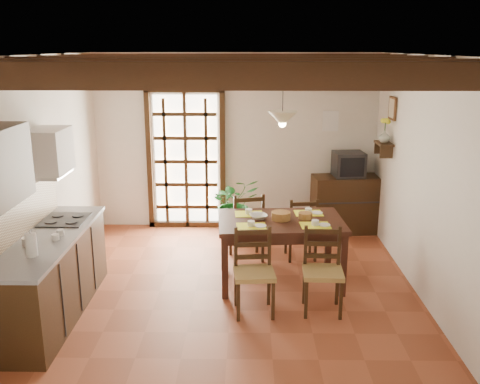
{
  "coord_description": "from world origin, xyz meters",
  "views": [
    {
      "loc": [
        0.2,
        -5.97,
        2.89
      ],
      "look_at": [
        0.1,
        0.4,
        1.15
      ],
      "focal_mm": 40.0,
      "sensor_mm": 36.0,
      "label": 1
    }
  ],
  "objects_px": {
    "sideboard": "(346,204)",
    "crt_tv": "(349,165)",
    "kitchen_counter": "(51,275)",
    "chair_far_right": "(301,239)",
    "chair_near_left": "(254,287)",
    "potted_plant": "(235,203)",
    "chair_far_left": "(246,238)",
    "dining_table": "(281,228)",
    "chair_near_right": "(322,286)",
    "pendant_lamp": "(282,117)"
  },
  "relations": [
    {
      "from": "sideboard",
      "to": "crt_tv",
      "type": "height_order",
      "value": "crt_tv"
    },
    {
      "from": "kitchen_counter",
      "to": "chair_far_right",
      "type": "bearing_deg",
      "value": 30.28
    },
    {
      "from": "chair_near_left",
      "to": "potted_plant",
      "type": "relative_size",
      "value": 0.46
    },
    {
      "from": "chair_far_left",
      "to": "dining_table",
      "type": "bearing_deg",
      "value": 107.25
    },
    {
      "from": "chair_near_left",
      "to": "crt_tv",
      "type": "height_order",
      "value": "crt_tv"
    },
    {
      "from": "chair_near_right",
      "to": "chair_far_left",
      "type": "xyz_separation_m",
      "value": [
        -0.85,
        1.52,
        0.01
      ]
    },
    {
      "from": "chair_near_left",
      "to": "chair_far_right",
      "type": "distance_m",
      "value": 1.74
    },
    {
      "from": "kitchen_counter",
      "to": "chair_far_left",
      "type": "bearing_deg",
      "value": 37.62
    },
    {
      "from": "potted_plant",
      "to": "chair_far_right",
      "type": "bearing_deg",
      "value": -39.33
    },
    {
      "from": "chair_near_right",
      "to": "dining_table",
      "type": "bearing_deg",
      "value": 121.88
    },
    {
      "from": "chair_near_left",
      "to": "chair_far_left",
      "type": "distance_m",
      "value": 1.56
    },
    {
      "from": "kitchen_counter",
      "to": "chair_near_right",
      "type": "bearing_deg",
      "value": 2.47
    },
    {
      "from": "sideboard",
      "to": "crt_tv",
      "type": "relative_size",
      "value": 2.17
    },
    {
      "from": "kitchen_counter",
      "to": "pendant_lamp",
      "type": "xyz_separation_m",
      "value": [
        2.56,
        0.99,
        1.6
      ]
    },
    {
      "from": "kitchen_counter",
      "to": "dining_table",
      "type": "relative_size",
      "value": 1.42
    },
    {
      "from": "chair_far_left",
      "to": "crt_tv",
      "type": "distance_m",
      "value": 2.13
    },
    {
      "from": "chair_near_right",
      "to": "chair_far_left",
      "type": "height_order",
      "value": "chair_far_left"
    },
    {
      "from": "dining_table",
      "to": "chair_far_left",
      "type": "height_order",
      "value": "chair_far_left"
    },
    {
      "from": "dining_table",
      "to": "chair_near_left",
      "type": "xyz_separation_m",
      "value": [
        -0.34,
        -0.8,
        -0.42
      ]
    },
    {
      "from": "chair_near_right",
      "to": "chair_near_left",
      "type": "bearing_deg",
      "value": -174.25
    },
    {
      "from": "dining_table",
      "to": "potted_plant",
      "type": "xyz_separation_m",
      "value": [
        -0.61,
        1.58,
        -0.15
      ]
    },
    {
      "from": "kitchen_counter",
      "to": "dining_table",
      "type": "xyz_separation_m",
      "value": [
        2.56,
        0.89,
        0.25
      ]
    },
    {
      "from": "dining_table",
      "to": "chair_near_left",
      "type": "distance_m",
      "value": 0.97
    },
    {
      "from": "chair_far_left",
      "to": "crt_tv",
      "type": "xyz_separation_m",
      "value": [
        1.59,
        1.17,
        0.8
      ]
    },
    {
      "from": "pendant_lamp",
      "to": "sideboard",
      "type": "bearing_deg",
      "value": 57.58
    },
    {
      "from": "chair_far_left",
      "to": "pendant_lamp",
      "type": "xyz_separation_m",
      "value": [
        0.42,
        -0.66,
        1.77
      ]
    },
    {
      "from": "chair_far_right",
      "to": "sideboard",
      "type": "height_order",
      "value": "sideboard"
    },
    {
      "from": "dining_table",
      "to": "chair_far_right",
      "type": "xyz_separation_m",
      "value": [
        0.34,
        0.8,
        -0.44
      ]
    },
    {
      "from": "kitchen_counter",
      "to": "potted_plant",
      "type": "bearing_deg",
      "value": 51.57
    },
    {
      "from": "chair_near_right",
      "to": "chair_far_right",
      "type": "distance_m",
      "value": 1.56
    },
    {
      "from": "crt_tv",
      "to": "potted_plant",
      "type": "height_order",
      "value": "potted_plant"
    },
    {
      "from": "chair_near_left",
      "to": "crt_tv",
      "type": "distance_m",
      "value": 3.22
    },
    {
      "from": "crt_tv",
      "to": "pendant_lamp",
      "type": "relative_size",
      "value": 0.59
    },
    {
      "from": "dining_table",
      "to": "crt_tv",
      "type": "height_order",
      "value": "crt_tv"
    },
    {
      "from": "chair_far_left",
      "to": "chair_near_right",
      "type": "bearing_deg",
      "value": 107.35
    },
    {
      "from": "sideboard",
      "to": "chair_far_right",
      "type": "bearing_deg",
      "value": -132.19
    },
    {
      "from": "chair_near_right",
      "to": "crt_tv",
      "type": "relative_size",
      "value": 1.91
    },
    {
      "from": "kitchen_counter",
      "to": "pendant_lamp",
      "type": "bearing_deg",
      "value": 21.09
    },
    {
      "from": "chair_far_left",
      "to": "sideboard",
      "type": "xyz_separation_m",
      "value": [
        1.59,
        1.18,
        0.15
      ]
    },
    {
      "from": "sideboard",
      "to": "chair_far_left",
      "type": "bearing_deg",
      "value": -149.43
    },
    {
      "from": "potted_plant",
      "to": "sideboard",
      "type": "bearing_deg",
      "value": 11.53
    },
    {
      "from": "crt_tv",
      "to": "potted_plant",
      "type": "bearing_deg",
      "value": -174.06
    },
    {
      "from": "chair_near_right",
      "to": "chair_far_left",
      "type": "bearing_deg",
      "value": 121.77
    },
    {
      "from": "chair_near_left",
      "to": "chair_far_left",
      "type": "height_order",
      "value": "chair_far_left"
    },
    {
      "from": "kitchen_counter",
      "to": "dining_table",
      "type": "distance_m",
      "value": 2.72
    },
    {
      "from": "sideboard",
      "to": "dining_table",
      "type": "bearing_deg",
      "value": -127.03
    },
    {
      "from": "chair_far_left",
      "to": "chair_far_right",
      "type": "relative_size",
      "value": 1.09
    },
    {
      "from": "chair_near_right",
      "to": "sideboard",
      "type": "relative_size",
      "value": 0.88
    },
    {
      "from": "dining_table",
      "to": "chair_far_right",
      "type": "height_order",
      "value": "chair_far_right"
    },
    {
      "from": "sideboard",
      "to": "pendant_lamp",
      "type": "distance_m",
      "value": 2.71
    }
  ]
}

